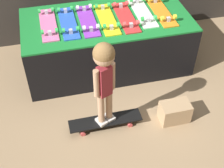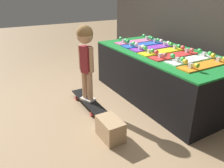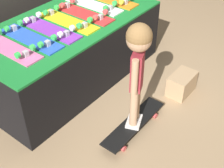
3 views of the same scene
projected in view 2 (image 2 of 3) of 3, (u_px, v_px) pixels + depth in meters
name	position (u px, v px, depth m)	size (l,w,h in m)	color
ground_plane	(121.00, 107.00, 2.94)	(16.00, 16.00, 0.00)	#9E7F5B
back_wall	(208.00, 1.00, 3.07)	(4.79, 0.10, 2.62)	#332D28
display_rack	(161.00, 75.00, 3.11)	(2.01, 0.98, 0.68)	black
skateboard_pink_on_rack	(135.00, 41.00, 3.52)	(0.19, 0.70, 0.09)	pink
skateboard_blue_on_rack	(143.00, 44.00, 3.33)	(0.19, 0.70, 0.09)	blue
skateboard_purple_on_rack	(152.00, 47.00, 3.15)	(0.19, 0.70, 0.09)	purple
skateboard_yellow_on_rack	(162.00, 51.00, 2.96)	(0.19, 0.70, 0.09)	yellow
skateboard_red_on_rack	(174.00, 55.00, 2.77)	(0.19, 0.70, 0.09)	red
skateboard_white_on_rack	(191.00, 58.00, 2.62)	(0.19, 0.70, 0.09)	white
skateboard_orange_on_rack	(205.00, 64.00, 2.42)	(0.19, 0.70, 0.09)	orange
skateboard_on_floor	(88.00, 101.00, 2.94)	(0.78, 0.18, 0.09)	black
child	(86.00, 50.00, 2.66)	(0.22, 0.20, 0.99)	silver
storage_box	(110.00, 129.00, 2.29)	(0.32, 0.20, 0.23)	tan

